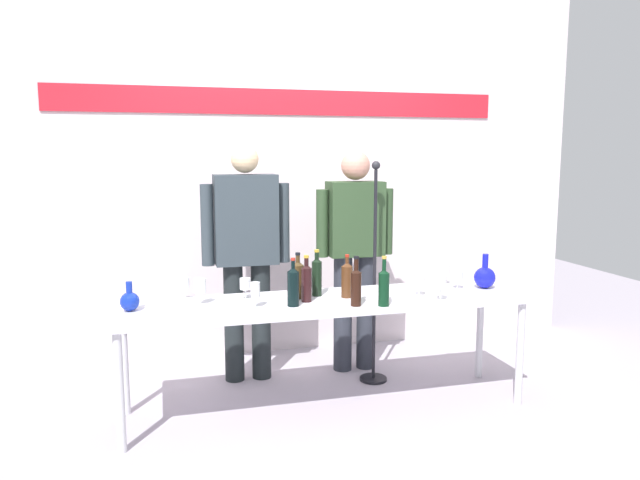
# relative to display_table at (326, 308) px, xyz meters

# --- Properties ---
(ground_plane) EXTENTS (10.00, 10.00, 0.00)m
(ground_plane) POSITION_rel_display_table_xyz_m (0.00, 0.00, -0.68)
(ground_plane) COLOR #A69DAA
(back_wall) EXTENTS (5.19, 0.11, 3.00)m
(back_wall) POSITION_rel_display_table_xyz_m (0.00, 1.29, 0.83)
(back_wall) COLOR silver
(back_wall) RESTS_ON ground
(display_table) EXTENTS (2.62, 0.61, 0.73)m
(display_table) POSITION_rel_display_table_xyz_m (0.00, 0.00, 0.00)
(display_table) COLOR silver
(display_table) RESTS_ON ground
(decanter_blue_left) EXTENTS (0.11, 0.11, 0.18)m
(decanter_blue_left) POSITION_rel_display_table_xyz_m (-1.19, 0.02, 0.12)
(decanter_blue_left) COLOR #132CA2
(decanter_blue_left) RESTS_ON display_table
(decanter_blue_right) EXTENTS (0.15, 0.15, 0.24)m
(decanter_blue_right) POSITION_rel_display_table_xyz_m (1.13, 0.02, 0.13)
(decanter_blue_right) COLOR #1419B5
(decanter_blue_right) RESTS_ON display_table
(presenter_left) EXTENTS (0.63, 0.22, 1.71)m
(presenter_left) POSITION_rel_display_table_xyz_m (-0.41, 0.66, 0.31)
(presenter_left) COLOR black
(presenter_left) RESTS_ON ground
(presenter_right) EXTENTS (0.60, 0.22, 1.67)m
(presenter_right) POSITION_rel_display_table_xyz_m (0.41, 0.66, 0.28)
(presenter_right) COLOR #292C35
(presenter_right) RESTS_ON ground
(wine_bottle_0) EXTENTS (0.07, 0.07, 0.30)m
(wine_bottle_0) POSITION_rel_display_table_xyz_m (-0.24, -0.11, 0.18)
(wine_bottle_0) COLOR black
(wine_bottle_0) RESTS_ON display_table
(wine_bottle_1) EXTENTS (0.08, 0.08, 0.30)m
(wine_bottle_1) POSITION_rel_display_table_xyz_m (-0.17, 0.07, 0.19)
(wine_bottle_1) COLOR #443118
(wine_bottle_1) RESTS_ON display_table
(wine_bottle_2) EXTENTS (0.07, 0.07, 0.30)m
(wine_bottle_2) POSITION_rel_display_table_xyz_m (-0.03, 0.10, 0.19)
(wine_bottle_2) COLOR black
(wine_bottle_2) RESTS_ON display_table
(wine_bottle_3) EXTENTS (0.07, 0.07, 0.31)m
(wine_bottle_3) POSITION_rel_display_table_xyz_m (0.29, -0.25, 0.18)
(wine_bottle_3) COLOR black
(wine_bottle_3) RESTS_ON display_table
(wine_bottle_4) EXTENTS (0.06, 0.06, 0.31)m
(wine_bottle_4) POSITION_rel_display_table_xyz_m (0.13, -0.21, 0.18)
(wine_bottle_4) COLOR black
(wine_bottle_4) RESTS_ON display_table
(wine_bottle_5) EXTENTS (0.07, 0.07, 0.29)m
(wine_bottle_5) POSITION_rel_display_table_xyz_m (-0.14, -0.03, 0.18)
(wine_bottle_5) COLOR black
(wine_bottle_5) RESTS_ON display_table
(wine_bottle_6) EXTENTS (0.07, 0.07, 0.28)m
(wine_bottle_6) POSITION_rel_display_table_xyz_m (0.14, 0.01, 0.18)
(wine_bottle_6) COLOR #4F2C16
(wine_bottle_6) RESTS_ON display_table
(wine_glass_left_0) EXTENTS (0.06, 0.06, 0.16)m
(wine_glass_left_0) POSITION_rel_display_table_xyz_m (-0.47, -0.09, 0.16)
(wine_glass_left_0) COLOR white
(wine_glass_left_0) RESTS_ON display_table
(wine_glass_left_1) EXTENTS (0.07, 0.07, 0.14)m
(wine_glass_left_1) POSITION_rel_display_table_xyz_m (-0.49, 0.13, 0.15)
(wine_glass_left_1) COLOR white
(wine_glass_left_1) RESTS_ON display_table
(wine_glass_left_2) EXTENTS (0.07, 0.07, 0.16)m
(wine_glass_left_2) POSITION_rel_display_table_xyz_m (-0.78, 0.07, 0.17)
(wine_glass_left_2) COLOR white
(wine_glass_left_2) RESTS_ON display_table
(wine_glass_left_3) EXTENTS (0.06, 0.06, 0.14)m
(wine_glass_left_3) POSITION_rel_display_table_xyz_m (-0.87, 0.25, 0.16)
(wine_glass_left_3) COLOR white
(wine_glass_left_3) RESTS_ON display_table
(wine_glass_right_0) EXTENTS (0.07, 0.07, 0.16)m
(wine_glass_right_0) POSITION_rel_display_table_xyz_m (0.68, -0.22, 0.17)
(wine_glass_right_0) COLOR white
(wine_glass_right_0) RESTS_ON display_table
(wine_glass_right_1) EXTENTS (0.07, 0.07, 0.13)m
(wine_glass_right_1) POSITION_rel_display_table_xyz_m (0.94, 0.04, 0.15)
(wine_glass_right_1) COLOR white
(wine_glass_right_1) RESTS_ON display_table
(wine_glass_right_2) EXTENTS (0.07, 0.07, 0.15)m
(wine_glass_right_2) POSITION_rel_display_table_xyz_m (0.92, 0.19, 0.17)
(wine_glass_right_2) COLOR white
(wine_glass_right_2) RESTS_ON display_table
(wine_glass_right_3) EXTENTS (0.07, 0.07, 0.15)m
(wine_glass_right_3) POSITION_rel_display_table_xyz_m (0.60, -0.08, 0.17)
(wine_glass_right_3) COLOR white
(wine_glass_right_3) RESTS_ON display_table
(microphone_stand) EXTENTS (0.20, 0.20, 1.60)m
(microphone_stand) POSITION_rel_display_table_xyz_m (0.47, 0.39, -0.14)
(microphone_stand) COLOR black
(microphone_stand) RESTS_ON ground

